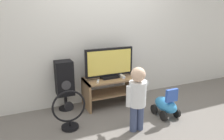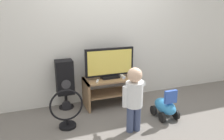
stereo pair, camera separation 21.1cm
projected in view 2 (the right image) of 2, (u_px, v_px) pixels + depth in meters
name	position (u px, v px, depth m)	size (l,w,h in m)	color
ground_plane	(115.00, 109.00, 3.75)	(16.00, 16.00, 0.00)	slate
wall_back	(104.00, 30.00, 3.88)	(10.00, 0.06, 2.60)	silver
tv_stand	(110.00, 87.00, 3.87)	(0.92, 0.46, 0.50)	#93704C
television	(110.00, 63.00, 3.77)	(0.87, 0.20, 0.53)	black
game_console	(122.00, 76.00, 3.83)	(0.05, 0.17, 0.05)	white
remote_primary	(98.00, 81.00, 3.64)	(0.09, 0.13, 0.03)	white
child	(134.00, 94.00, 2.97)	(0.35, 0.52, 0.93)	#3F4C72
speaker_tower	(65.00, 78.00, 3.68)	(0.28, 0.26, 0.85)	black
floor_fan	(67.00, 111.00, 3.13)	(0.48, 0.25, 0.59)	black
ride_on_toy	(165.00, 106.00, 3.44)	(0.29, 0.46, 0.50)	#338CD1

